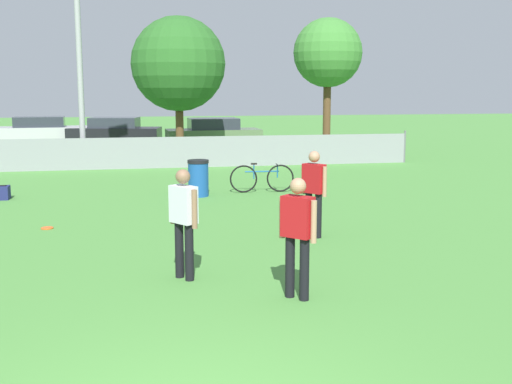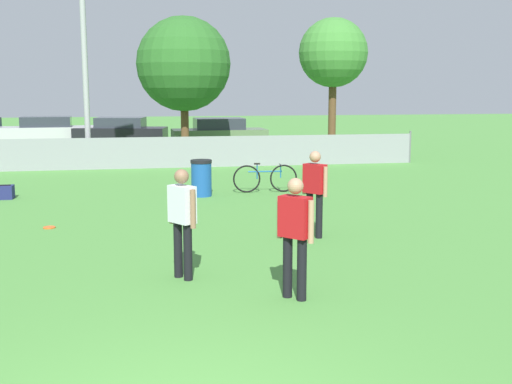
% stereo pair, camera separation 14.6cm
% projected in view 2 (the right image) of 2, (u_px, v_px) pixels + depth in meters
% --- Properties ---
extents(fence_backline, '(19.88, 0.07, 1.21)m').
position_uv_depth(fence_backline, '(145.00, 153.00, 22.50)').
color(fence_backline, gray).
rests_on(fence_backline, ground_plane).
extents(light_pole, '(0.90, 0.36, 9.22)m').
position_uv_depth(light_pole, '(83.00, 12.00, 22.06)').
color(light_pole, '#9E9EA3').
rests_on(light_pole, ground_plane).
extents(tree_near_pole, '(3.76, 3.76, 5.63)m').
position_uv_depth(tree_near_pole, '(184.00, 64.00, 25.56)').
color(tree_near_pole, brown).
rests_on(tree_near_pole, ground_plane).
extents(tree_far_right, '(2.84, 2.84, 5.66)m').
position_uv_depth(tree_far_right, '(333.00, 54.00, 26.31)').
color(tree_far_right, brown).
rests_on(tree_far_right, ground_plane).
extents(player_thrower_red, '(0.43, 0.48, 1.64)m').
position_uv_depth(player_thrower_red, '(315.00, 188.00, 12.04)').
color(player_thrower_red, black).
rests_on(player_thrower_red, ground_plane).
extents(player_receiver_white, '(0.42, 0.49, 1.64)m').
position_uv_depth(player_receiver_white, '(182.00, 216.00, 9.39)').
color(player_receiver_white, black).
rests_on(player_receiver_white, ground_plane).
extents(player_defender_red, '(0.44, 0.46, 1.64)m').
position_uv_depth(player_defender_red, '(295.00, 229.00, 8.48)').
color(player_defender_red, black).
rests_on(player_defender_red, ground_plane).
extents(frisbee_disc, '(0.25, 0.25, 0.03)m').
position_uv_depth(frisbee_disc, '(49.00, 227.00, 12.97)').
color(frisbee_disc, '#E5591E').
rests_on(frisbee_disc, ground_plane).
extents(bicycle_sideline, '(1.76, 0.44, 0.80)m').
position_uv_depth(bicycle_sideline, '(265.00, 178.00, 17.37)').
color(bicycle_sideline, black).
rests_on(bicycle_sideline, ground_plane).
extents(trash_bin, '(0.56, 0.56, 0.95)m').
position_uv_depth(trash_bin, '(201.00, 178.00, 16.74)').
color(trash_bin, '#194C99').
rests_on(trash_bin, ground_plane).
extents(parked_car_silver, '(4.63, 1.94, 1.40)m').
position_uv_depth(parked_car_silver, '(47.00, 131.00, 31.98)').
color(parked_car_silver, black).
rests_on(parked_car_silver, ground_plane).
extents(parked_car_dark, '(4.69, 2.60, 1.37)m').
position_uv_depth(parked_car_dark, '(121.00, 131.00, 31.80)').
color(parked_car_dark, black).
rests_on(parked_car_dark, ground_plane).
extents(parked_car_olive, '(4.41, 1.98, 1.41)m').
position_uv_depth(parked_car_olive, '(219.00, 134.00, 29.99)').
color(parked_car_olive, black).
rests_on(parked_car_olive, ground_plane).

